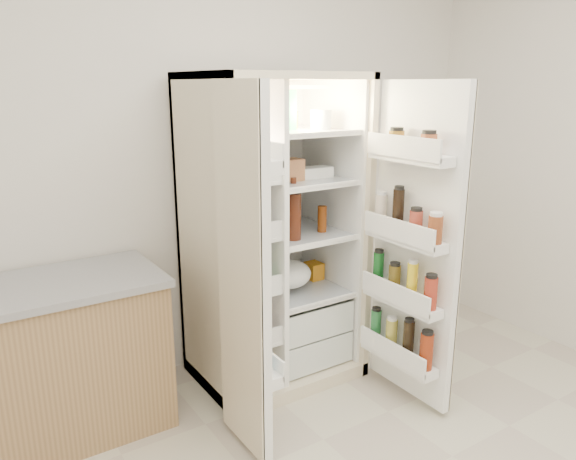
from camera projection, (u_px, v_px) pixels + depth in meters
wall_back at (217, 150)px, 3.30m from camera, size 4.00×0.02×2.70m
refrigerator at (272, 255)px, 3.26m from camera, size 0.92×0.70×1.80m
freezer_door at (244, 277)px, 2.47m from camera, size 0.15×0.40×1.72m
fridge_door at (413, 251)px, 2.92m from camera, size 0.17×0.58×1.72m
kitchen_counter at (49, 361)px, 2.70m from camera, size 1.12×0.60×0.82m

